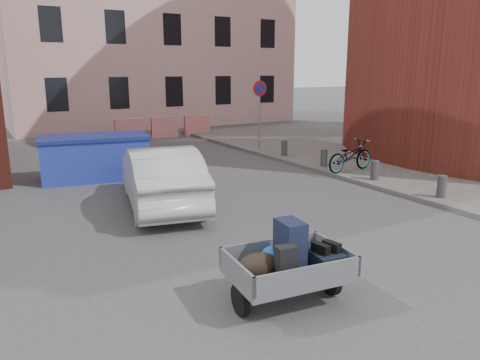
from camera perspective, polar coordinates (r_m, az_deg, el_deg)
ground at (r=7.76m, az=2.93°, el=-11.07°), size 120.00×120.00×0.00m
sidewalk at (r=17.35m, az=23.77°, el=1.81°), size 9.00×24.00×0.12m
building_pink at (r=29.83m, az=-11.50°, el=20.48°), size 16.00×8.00×14.00m
no_parking_sign at (r=18.32m, az=2.42°, el=9.67°), size 0.60×0.09×2.65m
bollards at (r=13.86m, az=16.09°, el=1.17°), size 0.22×9.02×0.55m
barriers at (r=22.56m, az=-9.19°, el=6.36°), size 4.70×0.18×1.00m
trailer at (r=6.55m, az=5.82°, el=-10.10°), size 1.71×1.88×1.20m
dumpster at (r=14.55m, az=-17.23°, el=2.70°), size 3.34×2.13×1.30m
silver_car at (r=11.23m, az=-9.61°, el=0.42°), size 2.45×4.62×1.45m
bicycle at (r=14.81m, az=13.28°, el=2.89°), size 1.86×0.78×0.95m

